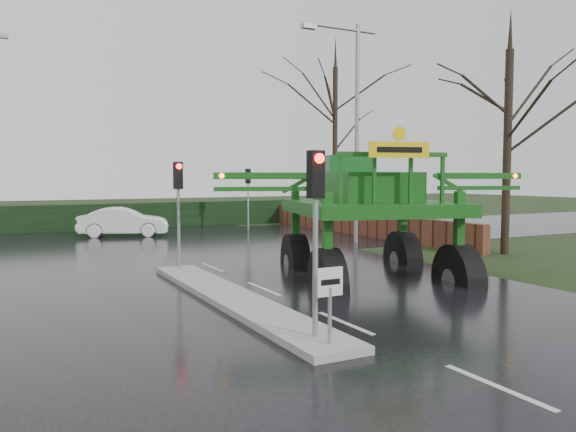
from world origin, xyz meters
name	(u,v)px	position (x,y,z in m)	size (l,w,h in m)	color
ground	(345,324)	(0.00, 0.00, 0.00)	(140.00, 140.00, 0.00)	black
road_main	(194,260)	(0.00, 10.00, 0.00)	(14.00, 80.00, 0.02)	black
road_cross	(153,243)	(0.00, 16.00, 0.01)	(80.00, 12.00, 0.02)	black
median_island	(233,298)	(-1.30, 3.00, 0.09)	(1.20, 10.00, 0.16)	gray
hedge_row	(119,216)	(0.00, 24.00, 0.75)	(44.00, 0.90, 1.50)	black
brick_wall	(345,222)	(10.50, 16.00, 0.60)	(0.40, 20.00, 1.20)	#592D1E
keep_left_sign	(330,293)	(-1.30, -1.50, 1.06)	(0.50, 0.07, 1.35)	gray
traffic_signal_near	(316,203)	(-1.30, -1.01, 2.59)	(0.26, 0.33, 3.52)	gray
traffic_signal_mid	(178,192)	(-1.30, 7.49, 2.59)	(0.26, 0.33, 3.52)	gray
traffic_signal_far	(248,185)	(6.50, 20.01, 2.59)	(0.26, 0.33, 3.52)	gray
street_light_right	(351,113)	(8.19, 12.00, 5.99)	(3.85, 0.30, 10.00)	gray
tree_right_near	(508,122)	(11.50, 6.00, 5.20)	(5.60, 5.60, 9.64)	black
tree_right_far	(335,123)	(13.00, 21.00, 6.50)	(7.00, 7.00, 12.05)	black
crop_sprayer	(325,192)	(1.77, 3.72, 2.62)	(9.62, 7.16, 5.54)	black
white_sedan	(124,236)	(-0.61, 19.66, 0.00)	(1.55, 4.45, 1.47)	white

